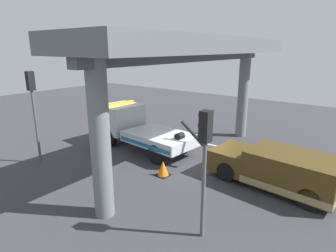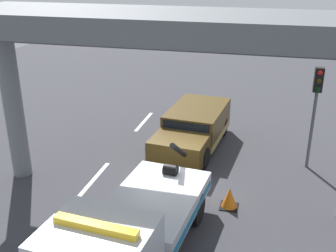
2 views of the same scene
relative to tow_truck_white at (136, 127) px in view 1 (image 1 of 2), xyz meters
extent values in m
cube|color=#38383D|center=(-4.32, 0.07, -1.25)|extent=(60.00, 40.00, 0.10)
cube|color=silver|center=(-4.32, -2.88, -1.20)|extent=(2.60, 0.16, 0.01)
cube|color=silver|center=(1.68, -2.88, -1.20)|extent=(2.60, 0.16, 0.01)
cube|color=silver|center=(-1.92, 0.17, -0.28)|extent=(4.03, 2.73, 0.55)
cube|color=silver|center=(1.39, -0.12, 0.27)|extent=(2.24, 2.47, 1.65)
cube|color=black|center=(2.01, -0.18, 0.64)|extent=(0.25, 2.20, 0.66)
cube|color=#196B9E|center=(-1.82, 1.37, -0.36)|extent=(3.64, 0.34, 0.20)
cylinder|color=black|center=(-4.10, 0.36, 0.46)|extent=(1.42, 0.30, 1.07)
cylinder|color=black|center=(-3.30, 0.29, 0.12)|extent=(0.40, 0.48, 0.36)
cube|color=yellow|center=(1.39, -0.12, 1.18)|extent=(0.41, 1.93, 0.16)
cylinder|color=black|center=(1.29, 0.93, -0.70)|extent=(1.02, 0.41, 1.00)
cylinder|color=black|center=(1.10, -1.14, -0.70)|extent=(1.02, 0.41, 1.00)
cylinder|color=black|center=(-2.60, 1.27, -0.70)|extent=(1.02, 0.41, 1.00)
cylinder|color=black|center=(-2.78, -0.80, -0.70)|extent=(1.02, 0.41, 1.00)
cube|color=#4C3814|center=(-8.74, 0.12, -0.30)|extent=(3.63, 2.49, 1.35)
cube|color=#4C3814|center=(-6.16, -0.10, -0.50)|extent=(1.91, 2.25, 0.95)
cube|color=black|center=(-7.00, -0.03, 0.00)|extent=(0.23, 1.93, 0.59)
cube|color=#9E8451|center=(-8.74, 0.12, -0.79)|extent=(3.66, 2.51, 0.28)
cylinder|color=black|center=(-6.22, 0.87, -0.78)|extent=(0.86, 0.35, 0.84)
cylinder|color=black|center=(-6.39, -1.05, -0.78)|extent=(0.86, 0.35, 0.84)
cylinder|color=black|center=(-9.60, 1.16, -0.78)|extent=(0.86, 0.35, 0.84)
cylinder|color=black|center=(-9.77, -0.75, -0.78)|extent=(0.86, 0.35, 0.84)
cylinder|color=slate|center=(-4.02, 5.81, 1.49)|extent=(0.67, 0.67, 5.38)
cylinder|color=slate|center=(-4.02, -5.67, 1.49)|extent=(0.67, 0.67, 5.38)
cube|color=#5B5F63|center=(-4.02, 0.07, 4.54)|extent=(3.60, 13.48, 0.73)
cube|color=#4A4E52|center=(-4.02, 0.07, 3.99)|extent=(0.50, 13.08, 0.36)
cylinder|color=#515456|center=(-7.32, 4.76, 0.33)|extent=(0.12, 0.12, 3.07)
cube|color=black|center=(-7.32, 4.76, 2.32)|extent=(0.28, 0.32, 0.90)
sphere|color=red|center=(-7.16, 4.76, 2.62)|extent=(0.18, 0.18, 0.18)
sphere|color=#3A2D06|center=(-7.16, 4.76, 2.32)|extent=(0.18, 0.18, 0.18)
sphere|color=black|center=(-7.16, 4.76, 2.02)|extent=(0.18, 0.18, 0.18)
cylinder|color=#515456|center=(2.18, 4.76, 0.63)|extent=(0.12, 0.12, 3.67)
cube|color=black|center=(2.18, 4.76, 2.92)|extent=(0.28, 0.32, 0.90)
sphere|color=red|center=(2.34, 4.76, 3.22)|extent=(0.18, 0.18, 0.18)
sphere|color=#3A2D06|center=(2.34, 4.76, 2.92)|extent=(0.18, 0.18, 0.18)
sphere|color=black|center=(2.34, 4.76, 2.62)|extent=(0.18, 0.18, 0.18)
cone|color=orange|center=(-3.72, 2.16, -0.85)|extent=(0.53, 0.53, 0.70)
cube|color=black|center=(-3.72, 2.16, -1.19)|extent=(0.59, 0.59, 0.03)
camera|label=1|loc=(-11.03, 11.29, 4.41)|focal=29.92mm
camera|label=2|loc=(7.90, 3.14, 6.31)|focal=43.92mm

